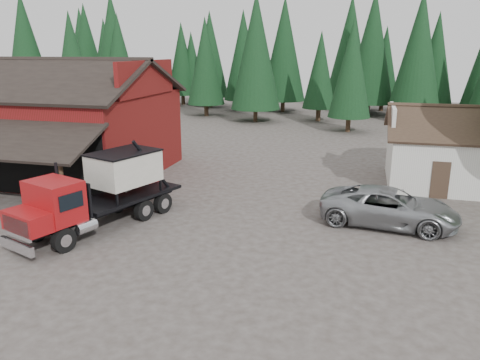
# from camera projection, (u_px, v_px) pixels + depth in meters

# --- Properties ---
(ground) EXTENTS (120.00, 120.00, 0.00)m
(ground) POSITION_uv_depth(u_px,v_px,m) (159.00, 251.00, 18.29)
(ground) COLOR #3F3732
(ground) RESTS_ON ground
(red_barn) EXTENTS (12.80, 13.63, 7.18)m
(red_barn) POSITION_uv_depth(u_px,v_px,m) (62.00, 130.00, 29.49)
(red_barn) COLOR maroon
(red_barn) RESTS_ON ground
(farmhouse) EXTENTS (8.60, 6.42, 4.65)m
(farmhouse) POSITION_uv_depth(u_px,v_px,m) (462.00, 157.00, 26.72)
(farmhouse) COLOR silver
(farmhouse) RESTS_ON ground
(conifer_backdrop) EXTENTS (76.00, 16.00, 16.00)m
(conifer_backdrop) POSITION_uv_depth(u_px,v_px,m) (302.00, 113.00, 57.37)
(conifer_backdrop) COLOR black
(conifer_backdrop) RESTS_ON ground
(near_pine_a) EXTENTS (4.40, 4.40, 11.40)m
(near_pine_a) POSITION_uv_depth(u_px,v_px,m) (72.00, 61.00, 48.05)
(near_pine_a) COLOR #382619
(near_pine_a) RESTS_ON ground
(near_pine_b) EXTENTS (3.96, 3.96, 10.40)m
(near_pine_b) POSITION_uv_depth(u_px,v_px,m) (352.00, 69.00, 43.13)
(near_pine_b) COLOR #382619
(near_pine_b) RESTS_ON ground
(near_pine_d) EXTENTS (5.28, 5.28, 13.40)m
(near_pine_d) POSITION_uv_depth(u_px,v_px,m) (256.00, 51.00, 48.92)
(near_pine_d) COLOR #382619
(near_pine_d) RESTS_ON ground
(feed_truck) EXTENTS (4.76, 8.34, 3.65)m
(feed_truck) POSITION_uv_depth(u_px,v_px,m) (101.00, 190.00, 20.42)
(feed_truck) COLOR black
(feed_truck) RESTS_ON ground
(silver_car) EXTENTS (6.29, 3.50, 1.66)m
(silver_car) POSITION_uv_depth(u_px,v_px,m) (389.00, 207.00, 20.83)
(silver_car) COLOR #96999D
(silver_car) RESTS_ON ground
(equip_box) EXTENTS (0.73, 1.12, 0.60)m
(equip_box) POSITION_uv_depth(u_px,v_px,m) (42.00, 226.00, 20.10)
(equip_box) COLOR maroon
(equip_box) RESTS_ON ground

